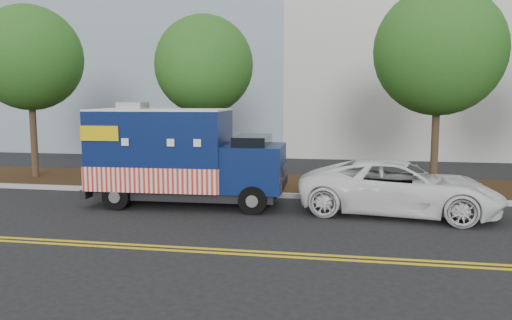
# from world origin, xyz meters

# --- Properties ---
(ground) EXTENTS (120.00, 120.00, 0.00)m
(ground) POSITION_xyz_m (0.00, 0.00, 0.00)
(ground) COLOR black
(ground) RESTS_ON ground
(curb) EXTENTS (120.00, 0.18, 0.15)m
(curb) POSITION_xyz_m (0.00, 1.40, 0.07)
(curb) COLOR #9E9E99
(curb) RESTS_ON ground
(mulch_strip) EXTENTS (120.00, 4.00, 0.15)m
(mulch_strip) POSITION_xyz_m (0.00, 3.50, 0.07)
(mulch_strip) COLOR black
(mulch_strip) RESTS_ON ground
(centerline_near) EXTENTS (120.00, 0.10, 0.01)m
(centerline_near) POSITION_xyz_m (0.00, -4.45, 0.01)
(centerline_near) COLOR gold
(centerline_near) RESTS_ON ground
(centerline_far) EXTENTS (120.00, 0.10, 0.01)m
(centerline_far) POSITION_xyz_m (0.00, -4.70, 0.01)
(centerline_far) COLOR gold
(centerline_far) RESTS_ON ground
(tree_a) EXTENTS (4.06, 4.06, 6.82)m
(tree_a) POSITION_xyz_m (-6.85, 3.19, 4.78)
(tree_a) COLOR #38281C
(tree_a) RESTS_ON ground
(tree_b) EXTENTS (3.70, 3.70, 6.34)m
(tree_b) POSITION_xyz_m (0.02, 3.69, 4.48)
(tree_b) COLOR #38281C
(tree_b) RESTS_ON ground
(tree_c) EXTENTS (4.43, 4.43, 7.07)m
(tree_c) POSITION_xyz_m (8.39, 3.63, 4.85)
(tree_c) COLOR #38281C
(tree_c) RESTS_ON ground
(sign_post) EXTENTS (0.06, 0.06, 2.40)m
(sign_post) POSITION_xyz_m (-1.46, 1.96, 1.20)
(sign_post) COLOR #473828
(sign_post) RESTS_ON ground
(food_truck) EXTENTS (6.02, 2.46, 3.13)m
(food_truck) POSITION_xyz_m (0.28, -0.19, 1.42)
(food_truck) COLOR black
(food_truck) RESTS_ON ground
(white_car) EXTENTS (5.80, 3.28, 1.53)m
(white_car) POSITION_xyz_m (6.83, -0.29, 0.76)
(white_car) COLOR white
(white_car) RESTS_ON ground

